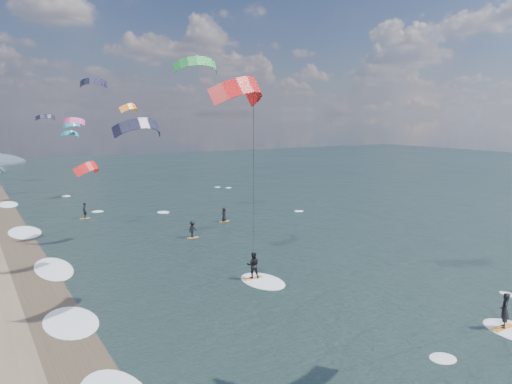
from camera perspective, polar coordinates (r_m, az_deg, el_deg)
wet_sand_strip at (r=26.23m, az=-19.72°, el=-17.87°), size 3.00×240.00×0.00m
kitesurfer_near_b at (r=29.24m, az=-0.10°, el=4.59°), size 7.31×9.17×14.16m
far_kitesurfers at (r=51.98m, az=-9.50°, el=-3.19°), size 13.83×15.30×1.80m
bg_kite_field at (r=68.54m, az=-17.94°, el=8.62°), size 13.53×73.08×10.35m
shoreline_surf at (r=30.69m, az=-19.25°, el=-13.81°), size 2.40×79.40×0.11m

